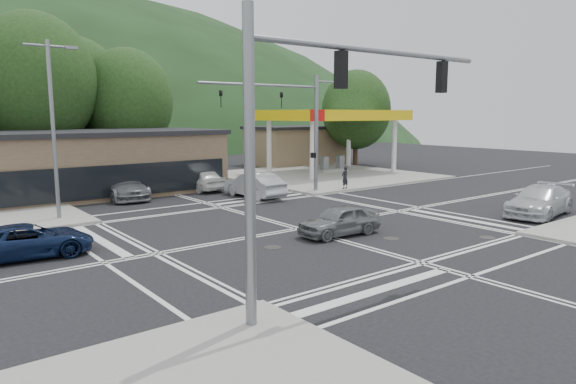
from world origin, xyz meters
TOP-DOWN VIEW (x-y plane):
  - ground at (0.00, 0.00)m, footprint 120.00×120.00m
  - sidewalk_ne at (15.00, 15.00)m, footprint 16.00×16.00m
  - gas_station_canopy at (16.99, 15.99)m, footprint 12.32×8.34m
  - convenience_store at (20.00, 25.00)m, footprint 10.00×6.00m
  - commercial_row at (-8.00, 17.00)m, footprint 24.00×8.00m
  - tree_n_b at (-6.00, 24.00)m, footprint 9.00×9.00m
  - tree_n_c at (1.00, 24.00)m, footprint 7.60×7.60m
  - tree_n_e at (-2.00, 28.00)m, footprint 8.40×8.40m
  - tree_ne at (24.00, 20.00)m, footprint 7.20×7.20m
  - streetlight_nw at (-8.44, 9.00)m, footprint 2.50×0.25m
  - signal_mast_ne at (6.95, 8.20)m, footprint 11.65×0.30m
  - signal_mast_sw at (-6.39, -8.20)m, footprint 9.14×0.28m
  - car_blue_west at (-11.21, 2.50)m, footprint 4.87×2.65m
  - car_grey_center at (0.65, -2.12)m, footprint 4.07×1.85m
  - car_silver_east at (12.34, -5.40)m, footprint 5.78×3.01m
  - car_queue_a at (3.58, 9.00)m, footprint 1.81×4.99m
  - car_queue_b at (2.26, 14.00)m, footprint 2.12×4.77m
  - car_northbound at (-3.36, 13.90)m, footprint 2.77×5.85m
  - pedestrian at (10.33, 7.50)m, footprint 0.62×0.45m

SIDE VIEW (x-z plane):
  - ground at x=0.00m, z-range 0.00..0.00m
  - sidewalk_ne at x=15.00m, z-range 0.00..0.15m
  - car_blue_west at x=-11.21m, z-range 0.00..1.29m
  - car_grey_center at x=0.65m, z-range 0.00..1.36m
  - car_queue_b at x=2.26m, z-range 0.00..1.60m
  - car_silver_east at x=12.34m, z-range 0.00..1.60m
  - car_queue_a at x=3.58m, z-range 0.00..1.63m
  - car_northbound at x=-3.36m, z-range 0.00..1.65m
  - pedestrian at x=10.33m, z-range 0.15..1.75m
  - convenience_store at x=20.00m, z-range 0.00..3.80m
  - commercial_row at x=-8.00m, z-range 0.00..4.00m
  - gas_station_canopy at x=16.99m, z-range 2.17..7.92m
  - streetlight_nw at x=-8.44m, z-range 0.55..9.55m
  - signal_mast_ne at x=6.95m, z-range 1.07..9.07m
  - signal_mast_sw at x=-6.39m, z-range 1.12..9.12m
  - tree_ne at x=24.00m, z-range 0.85..10.84m
  - tree_n_c at x=1.00m, z-range 1.06..11.93m
  - tree_n_e at x=-2.00m, z-range 1.15..13.13m
  - tree_n_b at x=-6.00m, z-range 1.30..14.28m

